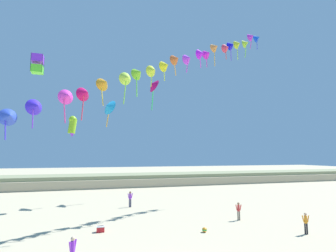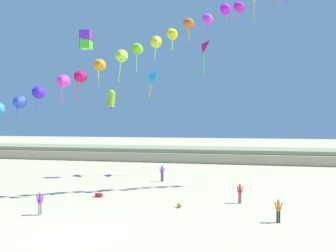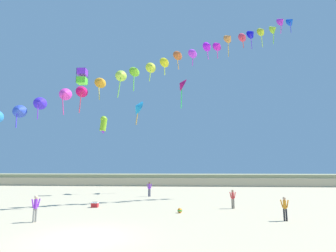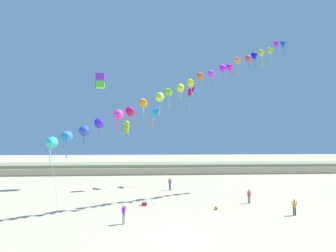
% 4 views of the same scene
% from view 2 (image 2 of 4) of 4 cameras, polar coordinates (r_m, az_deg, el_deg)
% --- Properties ---
extents(ground_plane, '(240.00, 240.00, 0.00)m').
position_cam_2_polar(ground_plane, '(21.86, -14.22, -16.49)').
color(ground_plane, '#C1B28E').
extents(dune_ridge, '(120.00, 9.50, 2.09)m').
position_cam_2_polar(dune_ridge, '(59.64, 3.19, -4.49)').
color(dune_ridge, tan).
rests_on(dune_ridge, ground).
extents(person_near_left, '(0.40, 0.51, 1.64)m').
position_cam_2_polar(person_near_left, '(26.55, -19.83, -11.31)').
color(person_near_left, gray).
rests_on(person_near_left, ground).
extents(person_near_right, '(0.53, 0.26, 1.54)m').
position_cam_2_polar(person_near_right, '(29.07, 11.45, -10.34)').
color(person_near_right, '#726656').
rests_on(person_near_right, ground).
extents(person_mid_center, '(0.60, 0.23, 1.71)m').
position_cam_2_polar(person_mid_center, '(38.52, -0.95, -7.44)').
color(person_mid_center, '#282D4C').
rests_on(person_mid_center, ground).
extents(person_far_left, '(0.52, 0.26, 1.51)m').
position_cam_2_polar(person_far_left, '(24.28, 17.28, -12.62)').
color(person_far_left, black).
rests_on(person_far_left, ground).
extents(kite_banner_string, '(31.91, 16.04, 23.43)m').
position_cam_2_polar(kite_banner_string, '(33.27, 2.46, 15.32)').
color(kite_banner_string, '#2CCBB2').
extents(large_kite_low_lead, '(1.93, 2.30, 4.66)m').
position_cam_2_polar(large_kite_low_lead, '(44.11, 5.75, 12.68)').
color(large_kite_low_lead, '#D40F60').
extents(large_kite_mid_trail, '(1.12, 0.97, 2.40)m').
position_cam_2_polar(large_kite_mid_trail, '(41.70, -9.08, 4.28)').
color(large_kite_mid_trail, '#87C521').
extents(large_kite_high_solo, '(2.20, 2.37, 3.67)m').
position_cam_2_polar(large_kite_high_solo, '(42.86, -2.89, 7.95)').
color(large_kite_high_solo, '#22A3E8').
extents(large_kite_outer_drift, '(1.35, 1.35, 2.29)m').
position_cam_2_polar(large_kite_outer_drift, '(47.33, -12.97, 13.33)').
color(large_kite_outer_drift, '#59DD2F').
extents(beach_cooler, '(0.58, 0.41, 0.46)m').
position_cam_2_polar(beach_cooler, '(31.49, -11.00, -10.73)').
color(beach_cooler, red).
rests_on(beach_cooler, ground).
extents(beach_ball, '(0.36, 0.36, 0.36)m').
position_cam_2_polar(beach_ball, '(27.25, 1.85, -12.61)').
color(beach_ball, orange).
rests_on(beach_ball, ground).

